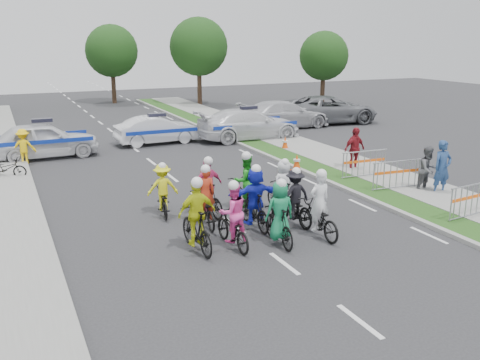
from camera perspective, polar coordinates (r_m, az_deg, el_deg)
name	(u,v)px	position (r m, az deg, el deg)	size (l,w,h in m)	color
ground	(284,264)	(13.23, 4.74, -8.89)	(90.00, 90.00, 0.00)	#28282B
curb_right	(340,187)	(19.79, 10.58, -0.71)	(0.20, 60.00, 0.12)	gray
grass_strip	(355,185)	(20.19, 12.21, -0.49)	(1.20, 60.00, 0.11)	#1C4115
sidewalk_right	(394,179)	(21.29, 16.11, 0.09)	(2.40, 60.00, 0.13)	gray
rider_0	(318,214)	(14.84, 8.33, -3.64)	(0.70, 1.91, 1.94)	black
rider_1	(279,219)	(14.12, 4.20, -4.17)	(0.80, 1.78, 1.84)	black
rider_2	(232,222)	(13.93, -0.81, -4.55)	(0.79, 1.82, 1.84)	black
rider_3	(197,223)	(13.70, -4.63, -4.58)	(1.02, 1.92, 2.00)	black
rider_4	(294,202)	(15.68, 5.79, -2.36)	(1.01, 1.76, 1.75)	black
rider_5	(255,202)	(15.23, 1.58, -2.34)	(1.53, 1.83, 1.92)	black
rider_6	(205,205)	(15.55, -3.74, -2.73)	(0.81, 1.87, 1.86)	black
rider_7	(283,191)	(16.77, 4.61, -1.17)	(0.78, 1.70, 1.74)	black
rider_8	(245,190)	(16.71, 0.55, -1.03)	(0.85, 1.96, 1.96)	black
rider_9	(208,193)	(16.38, -3.46, -1.39)	(0.99, 1.85, 1.89)	black
rider_10	(163,194)	(16.59, -8.25, -1.53)	(1.01, 1.73, 1.69)	black
police_car_0	(44,140)	(25.81, -20.21, 4.03)	(1.93, 4.80, 1.63)	silver
police_car_1	(157,130)	(27.81, -8.81, 5.29)	(1.49, 4.28, 1.41)	silver
police_car_2	(249,124)	(28.58, 0.93, 5.96)	(2.29, 5.63, 1.63)	silver
civilian_sedan	(284,114)	(32.37, 4.75, 6.99)	(2.28, 5.62, 1.63)	#BBBBC1
civilian_suv	(329,110)	(34.51, 9.47, 7.43)	(2.87, 6.22, 1.73)	slate
spectator_0	(442,168)	(19.75, 20.77, 1.22)	(0.70, 0.46, 1.92)	navy
spectator_1	(428,170)	(19.90, 19.41, 1.06)	(0.81, 0.63, 1.66)	#515156
spectator_2	(355,149)	(22.29, 12.12, 3.22)	(1.06, 0.44, 1.80)	maroon
marshal_hiviz	(24,147)	(24.84, -22.09, 3.32)	(0.99, 0.57, 1.53)	yellow
barrier_0	(472,202)	(17.48, 23.49, -2.15)	(2.00, 0.50, 1.12)	#A5A8AD
barrier_1	(397,176)	(19.76, 16.36, 0.41)	(2.00, 0.50, 1.12)	#A5A8AD
barrier_2	(364,165)	(21.15, 13.10, 1.58)	(2.00, 0.50, 1.12)	#A5A8AD
cone_0	(297,163)	(22.04, 6.07, 1.84)	(0.40, 0.40, 0.70)	#F24C0C
cone_1	(285,144)	(25.96, 4.83, 3.90)	(0.40, 0.40, 0.70)	#F24C0C
parked_bike	(6,169)	(22.61, -23.67, 1.13)	(0.53, 1.51, 0.79)	black
tree_1	(199,47)	(43.19, -4.43, 13.98)	(4.55, 4.55, 6.82)	#382619
tree_2	(324,56)	(43.71, 8.93, 12.94)	(3.85, 3.85, 5.77)	#382619
tree_4	(112,51)	(45.41, -13.55, 13.23)	(4.20, 4.20, 6.30)	#382619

